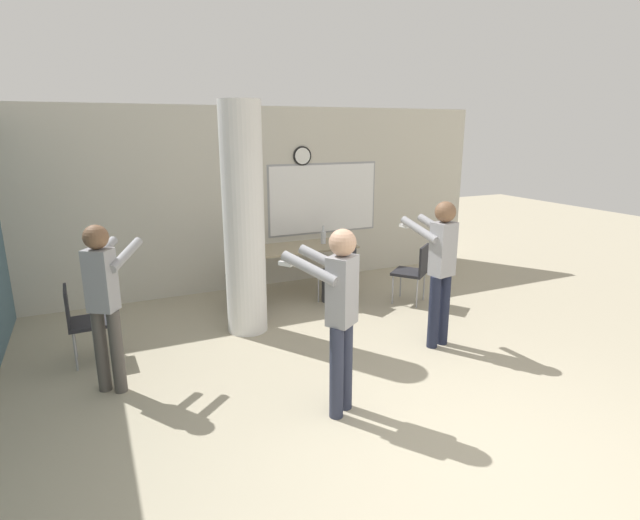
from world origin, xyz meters
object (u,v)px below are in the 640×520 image
at_px(chair_by_left_wall, 83,318).
at_px(chair_table_left, 244,276).
at_px(chair_mid_room, 414,269).
at_px(chair_table_right, 340,269).
at_px(person_watching_back, 104,296).
at_px(bottle_on_table, 323,237).
at_px(folding_table, 301,249).
at_px(person_playing_side, 440,263).
at_px(person_playing_front, 339,308).

relative_size(chair_by_left_wall, chair_table_left, 1.00).
xyz_separation_m(chair_mid_room, chair_table_right, (-0.97, 0.46, 0.00)).
bearing_deg(chair_mid_room, person_watching_back, -168.50).
distance_m(chair_table_right, chair_table_left, 1.38).
distance_m(bottle_on_table, chair_table_left, 1.53).
relative_size(folding_table, chair_mid_room, 1.87).
xyz_separation_m(bottle_on_table, person_watching_back, (-3.21, -2.00, 0.13)).
height_order(bottle_on_table, person_playing_side, person_playing_side).
relative_size(chair_mid_room, person_playing_front, 0.52).
bearing_deg(chair_by_left_wall, chair_table_right, 8.98).
bearing_deg(chair_by_left_wall, chair_mid_room, 1.02).
xyz_separation_m(person_watching_back, person_playing_side, (3.51, -0.48, 0.03)).
distance_m(folding_table, chair_by_left_wall, 3.29).
bearing_deg(chair_table_right, chair_table_left, 168.83).
bearing_deg(folding_table, person_watching_back, -145.09).
relative_size(chair_by_left_wall, person_playing_side, 0.51).
height_order(folding_table, person_watching_back, person_watching_back).
relative_size(chair_mid_room, chair_by_left_wall, 1.00).
distance_m(chair_mid_room, person_watching_back, 4.23).
xyz_separation_m(chair_table_right, person_playing_front, (-1.34, -2.57, 0.48)).
height_order(folding_table, bottle_on_table, bottle_on_table).
bearing_deg(chair_mid_room, person_playing_front, -137.51).
bearing_deg(chair_by_left_wall, person_playing_front, -44.92).
bearing_deg(chair_table_left, chair_mid_room, -17.28).
relative_size(bottle_on_table, chair_table_left, 0.32).
xyz_separation_m(bottle_on_table, person_playing_front, (-1.41, -3.28, 0.15)).
height_order(bottle_on_table, chair_by_left_wall, bottle_on_table).
bearing_deg(bottle_on_table, chair_mid_room, -52.21).
xyz_separation_m(chair_mid_room, person_playing_side, (-0.61, -1.32, 0.49)).
bearing_deg(chair_table_right, person_playing_front, -117.46).
distance_m(folding_table, bottle_on_table, 0.42).
bearing_deg(chair_table_right, folding_table, 115.63).
distance_m(folding_table, person_playing_front, 3.41).
bearing_deg(bottle_on_table, person_playing_front, -113.20).
xyz_separation_m(bottle_on_table, chair_table_left, (-1.43, -0.44, -0.33)).
xyz_separation_m(chair_by_left_wall, person_watching_back, (0.23, -0.76, 0.46)).
relative_size(chair_table_right, person_watching_back, 0.53).
distance_m(chair_table_left, person_watching_back, 2.42).
relative_size(chair_table_left, person_watching_back, 0.53).
bearing_deg(chair_by_left_wall, bottle_on_table, 19.80).
bearing_deg(chair_by_left_wall, chair_table_left, 21.63).
bearing_deg(bottle_on_table, person_watching_back, -148.09).
distance_m(person_watching_back, person_playing_front, 2.21).
bearing_deg(person_watching_back, chair_table_left, 41.12).
xyz_separation_m(chair_mid_room, person_watching_back, (-4.12, -0.84, 0.46)).
bearing_deg(person_playing_side, person_playing_front, -154.87).
bearing_deg(person_playing_front, person_playing_side, 25.13).
height_order(bottle_on_table, chair_table_right, bottle_on_table).
distance_m(chair_table_right, person_watching_back, 3.43).
distance_m(chair_mid_room, chair_by_left_wall, 4.35).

